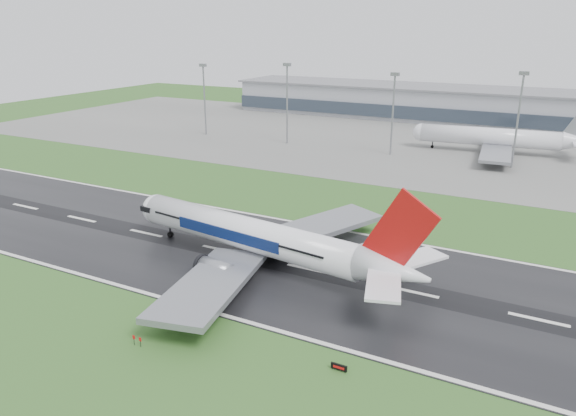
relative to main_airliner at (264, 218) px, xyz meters
The scene contains 11 objects.
ground 12.91m from the main_airliner, 17.60° to the left, with size 520.00×520.00×0.00m, color #29551F.
runway 12.88m from the main_airliner, 17.60° to the left, with size 400.00×45.00×0.10m, color black.
apron 128.19m from the main_airliner, 86.37° to the left, with size 400.00×130.00×0.08m, color slate.
terminal 187.76m from the main_airliner, 87.53° to the left, with size 240.00×36.00×15.00m, color #9699A1.
main_airliner is the anchor object (origin of this frame).
parked_airliner 125.09m from the main_airliner, 78.39° to the left, with size 62.70×58.38×18.38m, color silver, non-canonical shape.
runway_sign 36.24m from the main_airliner, 43.54° to the right, with size 2.30×0.26×1.04m, color black, non-canonical shape.
floodmast_0 135.16m from the main_airliner, 130.60° to the left, with size 0.64×0.64×27.90m, color gray.
floodmast_1 113.88m from the main_airliner, 115.64° to the left, with size 0.64×0.64×29.33m, color gray.
floodmast_2 102.93m from the main_airliner, 94.21° to the left, with size 0.64×0.64×27.45m, color gray.
floodmast_3 107.87m from the main_airliner, 72.15° to the left, with size 0.64×0.64×29.29m, color gray.
Camera 1 is at (39.84, -84.27, 43.82)m, focal length 33.72 mm.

